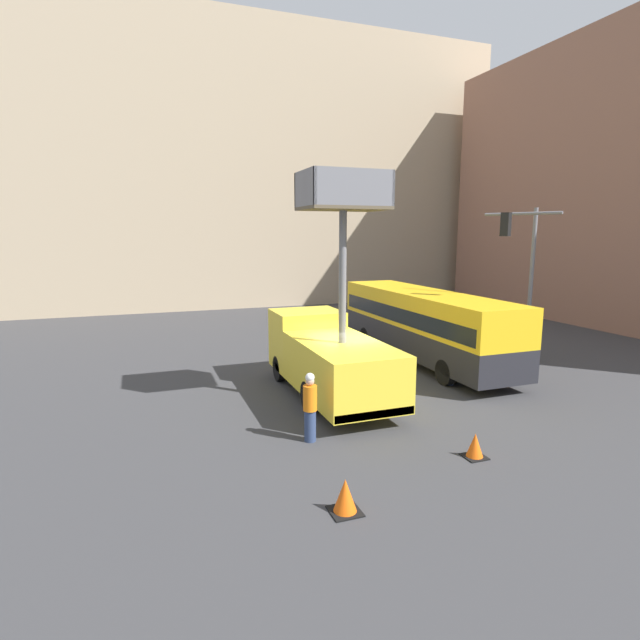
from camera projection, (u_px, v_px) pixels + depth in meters
name	position (u px, v px, depth m)	size (l,w,h in m)	color
ground_plane	(350.00, 396.00, 17.40)	(120.00, 120.00, 0.00)	#38383A
building_backdrop_far	(219.00, 172.00, 40.31)	(44.00, 10.00, 21.07)	tan
utility_truck	(328.00, 352.00, 17.22)	(2.54, 7.06, 7.45)	yellow
city_bus	(424.00, 321.00, 21.92)	(2.56, 11.05, 3.08)	#232328
traffic_light_pole	(523.00, 261.00, 20.98)	(3.08, 2.84, 6.69)	slate
road_worker_near_truck	(310.00, 407.00, 13.48)	(0.38, 0.38, 1.92)	navy
road_worker_directing	(450.00, 360.00, 18.60)	(0.38, 0.38, 1.86)	navy
traffic_cone_near_truck	(345.00, 497.00, 10.11)	(0.63, 0.63, 0.72)	black
traffic_cone_mid_road	(475.00, 446.00, 12.60)	(0.55, 0.55, 0.63)	black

